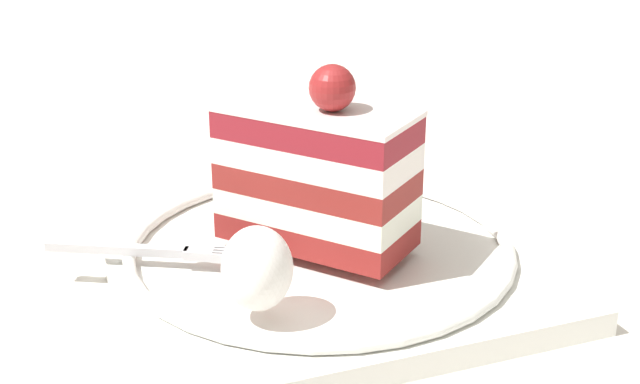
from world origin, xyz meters
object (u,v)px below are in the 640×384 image
Objects in this scene: dessert_plate at (320,258)px; fork at (161,251)px; whipped_cream_dollop at (257,268)px; cake_slice at (317,173)px.

dessert_plate is 0.09m from fork.
whipped_cream_dollop is at bearing -53.05° from dessert_plate.
dessert_plate is 2.29× the size of cake_slice.
cake_slice reaches higher than dessert_plate.
cake_slice is 1.16× the size of fork.
cake_slice reaches higher than whipped_cream_dollop.
whipped_cream_dollop is at bearing 13.63° from fork.
dessert_plate is 2.67× the size of fork.
cake_slice is at bearing 71.59° from fork.
dessert_plate is 0.05m from cake_slice.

